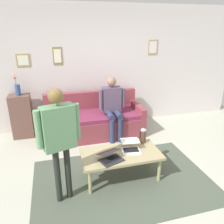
{
  "coord_description": "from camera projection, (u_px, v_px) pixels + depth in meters",
  "views": [
    {
      "loc": [
        1.04,
        2.79,
        2.23
      ],
      "look_at": [
        0.05,
        -0.8,
        0.8
      ],
      "focal_mm": 35.92,
      "sensor_mm": 36.0,
      "label": 1
    }
  ],
  "objects": [
    {
      "name": "side_shelf",
      "position": [
        22.0,
        116.0,
        4.7
      ],
      "size": [
        0.42,
        0.32,
        0.92
      ],
      "color": "brown",
      "rests_on": "ground_plane"
    },
    {
      "name": "laptop_left",
      "position": [
        131.0,
        147.0,
        3.46
      ],
      "size": [
        0.32,
        0.38,
        0.14
      ],
      "color": "silver",
      "rests_on": "coffee_table"
    },
    {
      "name": "french_press",
      "position": [
        143.0,
        136.0,
        3.66
      ],
      "size": [
        0.11,
        0.09,
        0.27
      ],
      "color": "#4C3323",
      "rests_on": "coffee_table"
    },
    {
      "name": "back_wall",
      "position": [
        98.0,
        68.0,
        5.06
      ],
      "size": [
        7.04,
        0.11,
        2.7
      ],
      "color": "silver",
      "rests_on": "ground_plane"
    },
    {
      "name": "ground_plane",
      "position": [
        128.0,
        176.0,
        3.57
      ],
      "size": [
        7.68,
        7.68,
        0.0
      ],
      "primitive_type": "plane",
      "color": "#AEB09D"
    },
    {
      "name": "area_rug",
      "position": [
        123.0,
        180.0,
        3.46
      ],
      "size": [
        2.68,
        1.77,
        0.01
      ],
      "primitive_type": "cube",
      "color": "#475142",
      "rests_on": "ground_plane"
    },
    {
      "name": "laptop_center",
      "position": [
        111.0,
        157.0,
        3.21
      ],
      "size": [
        0.4,
        0.38,
        0.15
      ],
      "color": "#28282D",
      "rests_on": "coffee_table"
    },
    {
      "name": "coffee_table",
      "position": [
        121.0,
        156.0,
        3.41
      ],
      "size": [
        1.19,
        0.62,
        0.43
      ],
      "color": "#9C8E66",
      "rests_on": "ground_plane"
    },
    {
      "name": "couch",
      "position": [
        94.0,
        121.0,
        4.87
      ],
      "size": [
        2.05,
        0.87,
        0.88
      ],
      "color": "brown",
      "rests_on": "ground_plane"
    },
    {
      "name": "person_seated",
      "position": [
        113.0,
        104.0,
        4.6
      ],
      "size": [
        0.55,
        0.51,
        1.28
      ],
      "color": "#2B3250",
      "rests_on": "ground_plane"
    },
    {
      "name": "person_standing",
      "position": [
        59.0,
        133.0,
        2.74
      ],
      "size": [
        0.56,
        0.28,
        1.57
      ],
      "color": "black",
      "rests_on": "ground_plane"
    },
    {
      "name": "flower_vase",
      "position": [
        17.0,
        89.0,
        4.49
      ],
      "size": [
        0.11,
        0.11,
        0.43
      ],
      "color": "#385081",
      "rests_on": "side_shelf"
    }
  ]
}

